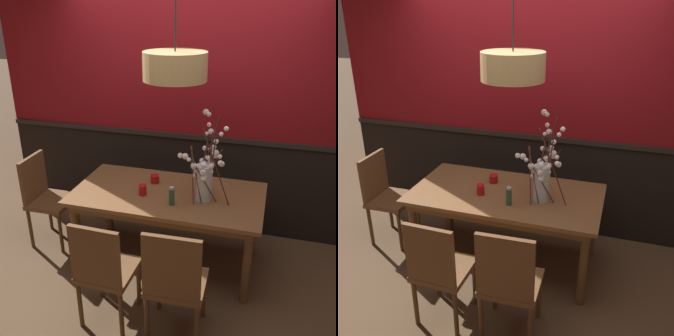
% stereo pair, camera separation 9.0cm
% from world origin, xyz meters
% --- Properties ---
extents(ground_plane, '(24.00, 24.00, 0.00)m').
position_xyz_m(ground_plane, '(0.00, 0.00, 0.00)').
color(ground_plane, brown).
extents(back_wall, '(4.16, 0.14, 2.91)m').
position_xyz_m(back_wall, '(0.00, 0.79, 1.45)').
color(back_wall, black).
rests_on(back_wall, ground).
extents(dining_table, '(1.72, 0.90, 0.75)m').
position_xyz_m(dining_table, '(0.00, 0.00, 0.67)').
color(dining_table, brown).
rests_on(dining_table, ground).
extents(chair_head_west_end, '(0.41, 0.44, 0.94)m').
position_xyz_m(chair_head_west_end, '(-1.32, 0.02, 0.53)').
color(chair_head_west_end, brown).
rests_on(chair_head_west_end, ground).
extents(chair_near_side_left, '(0.41, 0.42, 0.93)m').
position_xyz_m(chair_near_side_left, '(-0.24, -0.88, 0.52)').
color(chair_near_side_left, brown).
rests_on(chair_near_side_left, ground).
extents(chair_far_side_right, '(0.43, 0.41, 0.96)m').
position_xyz_m(chair_far_side_right, '(0.29, 0.87, 0.53)').
color(chair_far_side_right, brown).
rests_on(chair_far_side_right, ground).
extents(chair_near_side_right, '(0.45, 0.42, 0.95)m').
position_xyz_m(chair_near_side_right, '(0.30, -0.87, 0.53)').
color(chair_near_side_right, brown).
rests_on(chair_near_side_right, ground).
extents(vase_with_blossoms, '(0.45, 0.49, 0.76)m').
position_xyz_m(vase_with_blossoms, '(0.34, -0.04, 0.99)').
color(vase_with_blossoms, silver).
rests_on(vase_with_blossoms, dining_table).
extents(candle_holder_nearer_center, '(0.08, 0.08, 0.08)m').
position_xyz_m(candle_holder_nearer_center, '(-0.18, 0.16, 0.80)').
color(candle_holder_nearer_center, red).
rests_on(candle_holder_nearer_center, dining_table).
extents(candle_holder_nearer_edge, '(0.07, 0.07, 0.10)m').
position_xyz_m(candle_holder_nearer_edge, '(-0.20, -0.11, 0.80)').
color(candle_holder_nearer_edge, red).
rests_on(candle_holder_nearer_edge, dining_table).
extents(condiment_bottle, '(0.05, 0.05, 0.16)m').
position_xyz_m(condiment_bottle, '(0.09, -0.21, 0.83)').
color(condiment_bottle, '#2D5633').
rests_on(condiment_bottle, dining_table).
extents(pendant_lamp, '(0.51, 0.51, 1.15)m').
position_xyz_m(pendant_lamp, '(0.06, 0.00, 1.88)').
color(pendant_lamp, tan).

